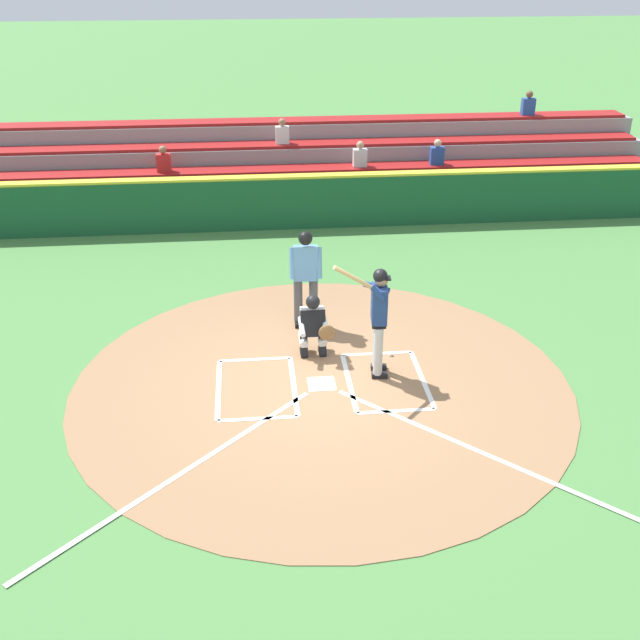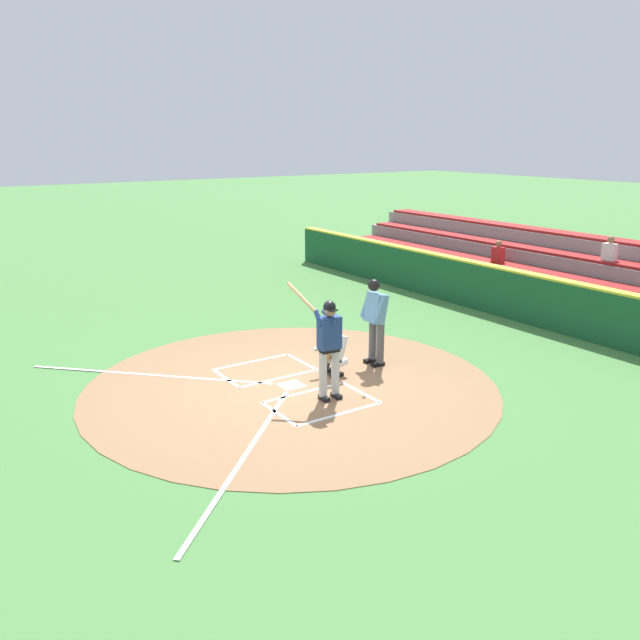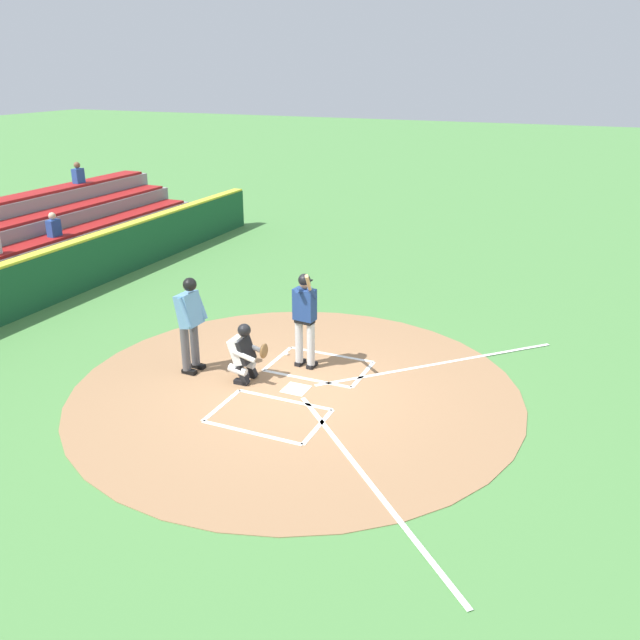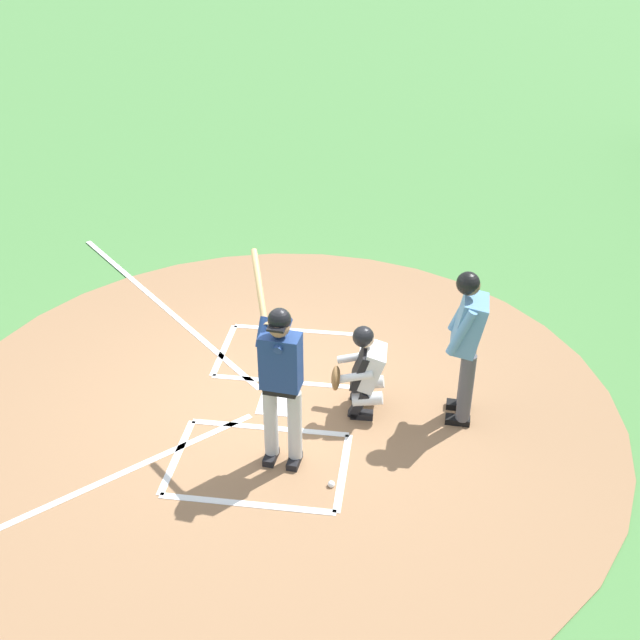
{
  "view_description": "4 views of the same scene",
  "coord_description": "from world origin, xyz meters",
  "px_view_note": "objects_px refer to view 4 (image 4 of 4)",
  "views": [
    {
      "loc": [
        1.06,
        10.53,
        6.49
      ],
      "look_at": [
        -0.04,
        -0.63,
        0.85
      ],
      "focal_mm": 43.14,
      "sensor_mm": 36.0,
      "label": 1
    },
    {
      "loc": [
        -10.22,
        6.16,
        4.69
      ],
      "look_at": [
        0.49,
        -1.0,
        1.07
      ],
      "focal_mm": 36.74,
      "sensor_mm": 36.0,
      "label": 2
    },
    {
      "loc": [
        9.62,
        4.67,
        5.46
      ],
      "look_at": [
        -0.51,
        0.25,
        1.2
      ],
      "focal_mm": 37.4,
      "sensor_mm": 36.0,
      "label": 3
    },
    {
      "loc": [
        -7.14,
        -1.49,
        5.59
      ],
      "look_at": [
        0.07,
        -0.5,
        1.17
      ],
      "focal_mm": 43.46,
      "sensor_mm": 36.0,
      "label": 4
    }
  ],
  "objects_px": {
    "batter": "(280,375)",
    "baseball": "(331,484)",
    "catcher": "(364,369)",
    "plate_umpire": "(467,338)"
  },
  "relations": [
    {
      "from": "catcher",
      "to": "plate_umpire",
      "type": "xyz_separation_m",
      "value": [
        0.04,
        -1.11,
        0.49
      ]
    },
    {
      "from": "catcher",
      "to": "baseball",
      "type": "distance_m",
      "value": 1.44
    },
    {
      "from": "catcher",
      "to": "baseball",
      "type": "bearing_deg",
      "value": 171.35
    },
    {
      "from": "plate_umpire",
      "to": "baseball",
      "type": "relative_size",
      "value": 25.2
    },
    {
      "from": "catcher",
      "to": "plate_umpire",
      "type": "bearing_deg",
      "value": -87.87
    },
    {
      "from": "batter",
      "to": "catcher",
      "type": "xyz_separation_m",
      "value": [
        0.96,
        -0.77,
        -0.51
      ]
    },
    {
      "from": "batter",
      "to": "catcher",
      "type": "bearing_deg",
      "value": -38.45
    },
    {
      "from": "batter",
      "to": "baseball",
      "type": "height_order",
      "value": "batter"
    },
    {
      "from": "catcher",
      "to": "baseball",
      "type": "xyz_separation_m",
      "value": [
        -1.31,
        0.2,
        -0.55
      ]
    },
    {
      "from": "batter",
      "to": "baseball",
      "type": "bearing_deg",
      "value": -121.86
    }
  ]
}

